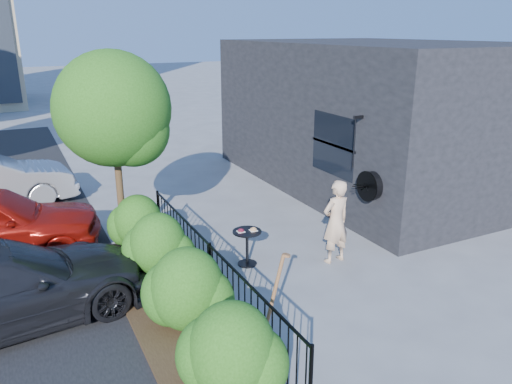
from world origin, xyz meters
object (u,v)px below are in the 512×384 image
cafe_table (247,241)px  shovel (270,311)px  patio_tree (117,116)px  woman (336,222)px

cafe_table → shovel: 2.79m
patio_tree → cafe_table: (1.90, -1.70, -2.28)m
shovel → patio_tree: bearing=102.7°
patio_tree → woman: patio_tree is taller
woman → cafe_table: bearing=-27.6°
cafe_table → woman: bearing=-21.4°
shovel → cafe_table: bearing=70.8°
cafe_table → shovel: size_ratio=0.49×
woman → shovel: (-2.51, -2.01, -0.16)m
woman → shovel: woman is taller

